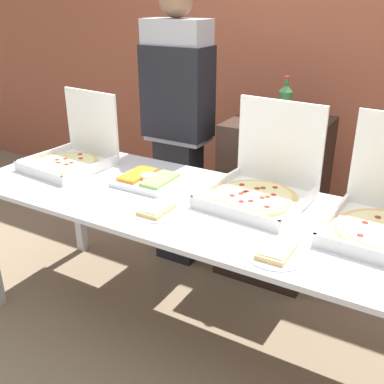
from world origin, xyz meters
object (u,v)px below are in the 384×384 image
at_px(soda_can_silver, 261,118).
at_px(paper_plate_front_right, 156,210).
at_px(pizza_box_far_right, 73,153).
at_px(pizza_box_far_left, 262,183).
at_px(soda_bottle, 285,102).
at_px(person_server_vest, 178,116).
at_px(paper_plate_front_center, 276,253).
at_px(veggie_tray, 149,180).

bearing_deg(soda_can_silver, paper_plate_front_right, -100.55).
bearing_deg(pizza_box_far_right, pizza_box_far_left, 11.14).
bearing_deg(soda_bottle, person_server_vest, -161.73).
height_order(pizza_box_far_right, soda_bottle, soda_bottle).
bearing_deg(paper_plate_front_center, soda_can_silver, 116.28).
height_order(pizza_box_far_right, person_server_vest, person_server_vest).
xyz_separation_m(veggie_tray, person_server_vest, (-0.18, 0.59, 0.20)).
distance_m(pizza_box_far_right, paper_plate_front_center, 1.46).
distance_m(veggie_tray, person_server_vest, 0.65).
height_order(veggie_tray, soda_can_silver, soda_can_silver).
distance_m(pizza_box_far_left, soda_can_silver, 0.54).
xyz_separation_m(paper_plate_front_right, soda_can_silver, (0.16, 0.86, 0.28)).
bearing_deg(paper_plate_front_center, pizza_box_far_left, 118.13).
relative_size(pizza_box_far_right, pizza_box_far_left, 0.92).
relative_size(pizza_box_far_right, paper_plate_front_center, 1.93).
height_order(pizza_box_far_right, soda_can_silver, pizza_box_far_right).
bearing_deg(paper_plate_front_right, soda_bottle, 78.11).
height_order(pizza_box_far_right, paper_plate_front_center, pizza_box_far_right).
distance_m(paper_plate_front_center, person_server_vest, 1.42).
bearing_deg(paper_plate_front_center, paper_plate_front_right, 172.91).
xyz_separation_m(pizza_box_far_right, paper_plate_front_center, (1.42, -0.37, -0.06)).
distance_m(pizza_box_far_right, veggie_tray, 0.56).
distance_m(pizza_box_far_right, soda_bottle, 1.32).
relative_size(pizza_box_far_left, soda_bottle, 1.89).
relative_size(pizza_box_far_right, person_server_vest, 0.26).
bearing_deg(paper_plate_front_right, pizza_box_far_left, 47.82).
height_order(paper_plate_front_right, person_server_vest, person_server_vest).
height_order(pizza_box_far_right, paper_plate_front_right, pizza_box_far_right).
bearing_deg(person_server_vest, pizza_box_far_right, 56.69).
bearing_deg(pizza_box_far_right, soda_can_silver, 36.40).
distance_m(soda_bottle, soda_can_silver, 0.24).
bearing_deg(soda_bottle, veggie_tray, -119.89).
relative_size(paper_plate_front_right, soda_can_silver, 1.86).
bearing_deg(soda_can_silver, veggie_tray, -124.02).
bearing_deg(veggie_tray, paper_plate_front_right, -49.36).
bearing_deg(veggie_tray, soda_can_silver, 55.98).
relative_size(soda_bottle, soda_can_silver, 2.22).
distance_m(paper_plate_front_right, soda_bottle, 1.15).
xyz_separation_m(paper_plate_front_center, soda_can_silver, (-0.46, 0.94, 0.28)).
xyz_separation_m(paper_plate_front_right, soda_bottle, (0.23, 1.08, 0.33)).
bearing_deg(paper_plate_front_right, paper_plate_front_center, -7.09).
bearing_deg(pizza_box_far_left, pizza_box_far_right, -169.87).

